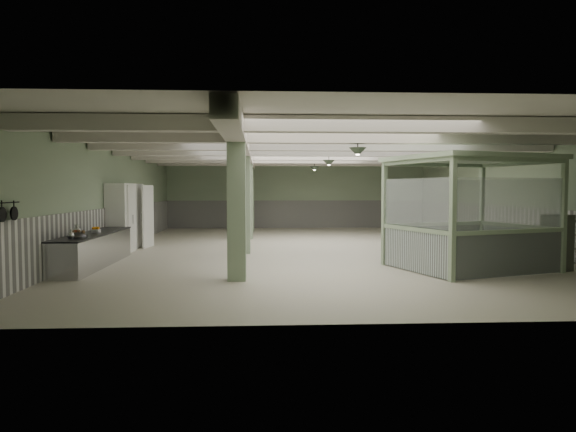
{
  "coord_description": "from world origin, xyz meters",
  "views": [
    {
      "loc": [
        -1.94,
        -17.86,
        2.11
      ],
      "look_at": [
        -1.12,
        -2.34,
        1.3
      ],
      "focal_mm": 32.0,
      "sensor_mm": 36.0,
      "label": 1
    }
  ],
  "objects_px": {
    "prep_counter": "(94,249)",
    "filing_cabinet": "(557,242)",
    "walkin_cooler": "(126,215)",
    "guard_booth": "(470,195)"
  },
  "relations": [
    {
      "from": "walkin_cooler",
      "to": "guard_booth",
      "type": "bearing_deg",
      "value": -25.14
    },
    {
      "from": "filing_cabinet",
      "to": "prep_counter",
      "type": "bearing_deg",
      "value": 149.44
    },
    {
      "from": "prep_counter",
      "to": "filing_cabinet",
      "type": "height_order",
      "value": "filing_cabinet"
    },
    {
      "from": "prep_counter",
      "to": "walkin_cooler",
      "type": "height_order",
      "value": "walkin_cooler"
    },
    {
      "from": "prep_counter",
      "to": "guard_booth",
      "type": "height_order",
      "value": "guard_booth"
    },
    {
      "from": "prep_counter",
      "to": "filing_cabinet",
      "type": "relative_size",
      "value": 3.27
    },
    {
      "from": "prep_counter",
      "to": "guard_booth",
      "type": "bearing_deg",
      "value": -5.76
    },
    {
      "from": "walkin_cooler",
      "to": "filing_cabinet",
      "type": "xyz_separation_m",
      "value": [
        12.39,
        -5.15,
        -0.48
      ]
    },
    {
      "from": "prep_counter",
      "to": "walkin_cooler",
      "type": "relative_size",
      "value": 1.8
    },
    {
      "from": "walkin_cooler",
      "to": "filing_cabinet",
      "type": "distance_m",
      "value": 13.43
    }
  ]
}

